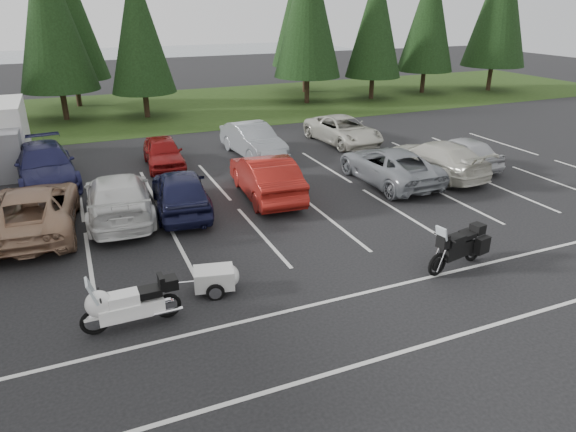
# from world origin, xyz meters

# --- Properties ---
(ground) EXTENTS (120.00, 120.00, 0.00)m
(ground) POSITION_xyz_m (0.00, 0.00, 0.00)
(ground) COLOR black
(ground) RESTS_ON ground
(grass_strip) EXTENTS (80.00, 16.00, 0.01)m
(grass_strip) POSITION_xyz_m (0.00, 24.00, 0.01)
(grass_strip) COLOR #1E3210
(grass_strip) RESTS_ON ground
(lake_water) EXTENTS (70.00, 50.00, 0.02)m
(lake_water) POSITION_xyz_m (4.00, 55.00, 0.00)
(lake_water) COLOR gray
(lake_water) RESTS_ON ground
(stall_markings) EXTENTS (32.00, 16.00, 0.01)m
(stall_markings) POSITION_xyz_m (0.00, 2.00, 0.00)
(stall_markings) COLOR silver
(stall_markings) RESTS_ON ground
(conifer_4) EXTENTS (4.80, 4.80, 11.17)m
(conifer_4) POSITION_xyz_m (-5.00, 22.90, 6.53)
(conifer_4) COLOR #332316
(conifer_4) RESTS_ON ground
(conifer_5) EXTENTS (4.14, 4.14, 9.63)m
(conifer_5) POSITION_xyz_m (0.00, 21.60, 5.63)
(conifer_5) COLOR #332316
(conifer_5) RESTS_ON ground
(conifer_6) EXTENTS (4.93, 4.93, 11.48)m
(conifer_6) POSITION_xyz_m (12.00, 22.10, 6.71)
(conifer_6) COLOR #332316
(conifer_6) RESTS_ON ground
(conifer_7) EXTENTS (4.27, 4.27, 9.94)m
(conifer_7) POSITION_xyz_m (17.50, 21.80, 5.81)
(conifer_7) COLOR #332316
(conifer_7) RESTS_ON ground
(conifer_8) EXTENTS (4.53, 4.53, 10.56)m
(conifer_8) POSITION_xyz_m (23.00, 22.60, 6.17)
(conifer_8) COLOR #332316
(conifer_8) RESTS_ON ground
(conifer_9) EXTENTS (5.19, 5.19, 12.10)m
(conifer_9) POSITION_xyz_m (29.00, 21.30, 7.07)
(conifer_9) COLOR #332316
(conifer_9) RESTS_ON ground
(conifer_back_b) EXTENTS (4.97, 4.97, 11.58)m
(conifer_back_b) POSITION_xyz_m (-4.00, 27.50, 6.77)
(conifer_back_b) COLOR #332316
(conifer_back_b) RESTS_ON ground
(car_near_2) EXTENTS (3.02, 5.87, 1.58)m
(car_near_2) POSITION_xyz_m (-6.36, 4.26, 0.79)
(car_near_2) COLOR #9E785C
(car_near_2) RESTS_ON ground
(car_near_3) EXTENTS (2.57, 5.62, 1.59)m
(car_near_3) POSITION_xyz_m (-3.63, 4.42, 0.80)
(car_near_3) COLOR silver
(car_near_3) RESTS_ON ground
(car_near_4) EXTENTS (2.40, 4.93, 1.62)m
(car_near_4) POSITION_xyz_m (-1.47, 4.14, 0.81)
(car_near_4) COLOR #151736
(car_near_4) RESTS_ON ground
(car_near_5) EXTENTS (2.13, 5.21, 1.68)m
(car_near_5) POSITION_xyz_m (1.94, 4.39, 0.84)
(car_near_5) COLOR maroon
(car_near_5) RESTS_ON ground
(car_near_6) EXTENTS (2.50, 5.38, 1.49)m
(car_near_6) POSITION_xyz_m (7.38, 3.98, 0.75)
(car_near_6) COLOR gray
(car_near_6) RESTS_ON ground
(car_near_7) EXTENTS (2.64, 5.44, 1.53)m
(car_near_7) POSITION_xyz_m (9.82, 4.01, 0.76)
(car_near_7) COLOR beige
(car_near_7) RESTS_ON ground
(car_near_8) EXTENTS (1.74, 4.21, 1.43)m
(car_near_8) POSITION_xyz_m (11.79, 4.59, 0.71)
(car_near_8) COLOR #BBBCC0
(car_near_8) RESTS_ON ground
(car_far_1) EXTENTS (2.84, 5.81, 1.63)m
(car_far_1) POSITION_xyz_m (-6.06, 9.50, 0.81)
(car_far_1) COLOR #1C1D47
(car_far_1) RESTS_ON ground
(car_far_2) EXTENTS (1.86, 4.15, 1.39)m
(car_far_2) POSITION_xyz_m (-1.04, 9.95, 0.69)
(car_far_2) COLOR maroon
(car_far_2) RESTS_ON ground
(car_far_3) EXTENTS (2.13, 4.96, 1.59)m
(car_far_3) POSITION_xyz_m (3.42, 10.09, 0.79)
(car_far_3) COLOR gray
(car_far_3) RESTS_ON ground
(car_far_4) EXTENTS (2.86, 5.35, 1.43)m
(car_far_4) POSITION_xyz_m (8.74, 10.48, 0.72)
(car_far_4) COLOR beige
(car_far_4) RESTS_ON ground
(touring_motorcycle) EXTENTS (2.62, 0.85, 1.44)m
(touring_motorcycle) POSITION_xyz_m (-4.12, -2.61, 0.72)
(touring_motorcycle) COLOR white
(touring_motorcycle) RESTS_ON ground
(cargo_trailer) EXTENTS (1.66, 1.15, 0.70)m
(cargo_trailer) POSITION_xyz_m (-1.91, -1.87, 0.35)
(cargo_trailer) COLOR silver
(cargo_trailer) RESTS_ON ground
(adventure_motorcycle) EXTENTS (2.64, 1.35, 1.53)m
(adventure_motorcycle) POSITION_xyz_m (4.89, -3.32, 0.77)
(adventure_motorcycle) COLOR black
(adventure_motorcycle) RESTS_ON ground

